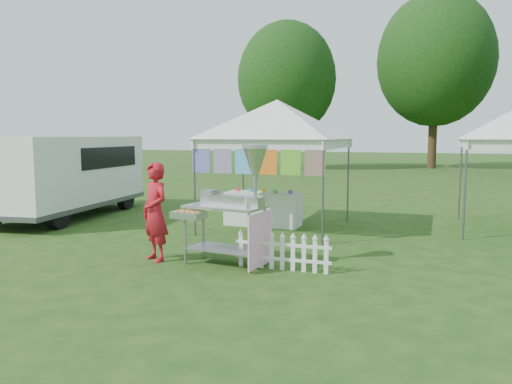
% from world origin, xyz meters
% --- Properties ---
extents(ground, '(120.00, 120.00, 0.00)m').
position_xyz_m(ground, '(0.00, 0.00, 0.00)').
color(ground, '#214012').
rests_on(ground, ground).
extents(canopy_main, '(4.24, 4.24, 3.45)m').
position_xyz_m(canopy_main, '(0.00, 3.49, 2.99)').
color(canopy_main, '#59595E').
rests_on(canopy_main, ground).
extents(tree_left, '(6.40, 6.40, 9.53)m').
position_xyz_m(tree_left, '(-6.00, 24.00, 5.83)').
color(tree_left, '#392B14').
rests_on(tree_left, ground).
extents(tree_mid, '(7.60, 7.60, 11.52)m').
position_xyz_m(tree_mid, '(3.00, 28.00, 7.14)').
color(tree_mid, '#392B14').
rests_on(tree_mid, ground).
extents(donut_cart, '(1.55, 0.96, 2.04)m').
position_xyz_m(donut_cart, '(0.43, -0.04, 1.20)').
color(donut_cart, gray).
rests_on(donut_cart, ground).
extents(vendor, '(0.75, 0.67, 1.72)m').
position_xyz_m(vendor, '(-1.03, -0.17, 0.86)').
color(vendor, '#B31622').
rests_on(vendor, ground).
extents(cargo_van, '(2.69, 5.39, 2.15)m').
position_xyz_m(cargo_van, '(-5.87, 3.26, 1.16)').
color(cargo_van, white).
rests_on(cargo_van, ground).
extents(picket_fence, '(1.62, 0.05, 0.56)m').
position_xyz_m(picket_fence, '(1.23, -0.00, 0.29)').
color(picket_fence, white).
rests_on(picket_fence, ground).
extents(display_table, '(1.80, 0.70, 0.81)m').
position_xyz_m(display_table, '(-0.43, 3.74, 0.40)').
color(display_table, white).
rests_on(display_table, ground).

